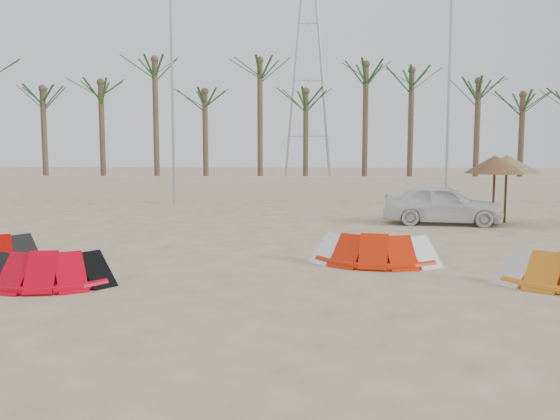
{
  "coord_description": "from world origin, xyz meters",
  "views": [
    {
      "loc": [
        0.64,
        -12.05,
        3.39
      ],
      "look_at": [
        0.0,
        6.0,
        1.3
      ],
      "focal_mm": 40.0,
      "sensor_mm": 36.0,
      "label": 1
    }
  ],
  "objects_px": {
    "kite_red_right": "(374,247)",
    "parasol_left": "(507,164)",
    "parasol_mid": "(495,164)",
    "car": "(443,204)",
    "kite_red_mid": "(51,267)"
  },
  "relations": [
    {
      "from": "kite_red_right",
      "to": "parasol_left",
      "type": "xyz_separation_m",
      "value": [
        6.19,
        8.27,
        1.95
      ]
    },
    {
      "from": "kite_red_right",
      "to": "parasol_left",
      "type": "distance_m",
      "value": 10.51
    },
    {
      "from": "parasol_mid",
      "to": "parasol_left",
      "type": "bearing_deg",
      "value": 42.89
    },
    {
      "from": "parasol_left",
      "to": "car",
      "type": "relative_size",
      "value": 0.59
    },
    {
      "from": "car",
      "to": "kite_red_right",
      "type": "bearing_deg",
      "value": 164.46
    },
    {
      "from": "parasol_mid",
      "to": "car",
      "type": "distance_m",
      "value": 2.5
    },
    {
      "from": "kite_red_right",
      "to": "parasol_mid",
      "type": "relative_size",
      "value": 1.29
    },
    {
      "from": "kite_red_mid",
      "to": "car",
      "type": "bearing_deg",
      "value": 43.34
    },
    {
      "from": "kite_red_mid",
      "to": "parasol_left",
      "type": "bearing_deg",
      "value": 38.67
    },
    {
      "from": "parasol_left",
      "to": "parasol_mid",
      "type": "distance_m",
      "value": 0.89
    },
    {
      "from": "parasol_left",
      "to": "kite_red_mid",
      "type": "bearing_deg",
      "value": -141.33
    },
    {
      "from": "parasol_left",
      "to": "car",
      "type": "distance_m",
      "value": 3.06
    },
    {
      "from": "kite_red_right",
      "to": "parasol_left",
      "type": "height_order",
      "value": "parasol_left"
    },
    {
      "from": "kite_red_mid",
      "to": "car",
      "type": "xyz_separation_m",
      "value": [
        11.37,
        10.73,
        0.37
      ]
    },
    {
      "from": "kite_red_mid",
      "to": "parasol_mid",
      "type": "relative_size",
      "value": 1.14
    }
  ]
}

